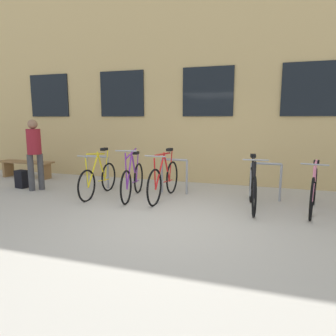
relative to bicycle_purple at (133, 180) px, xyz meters
name	(u,v)px	position (x,y,z in m)	size (l,w,h in m)	color
ground_plane	(171,222)	(1.25, -1.25, -0.39)	(42.00, 42.00, 0.00)	#B2ADA0
storefront_building	(226,80)	(1.25, 5.52, 2.68)	(28.00, 7.19, 6.15)	tan
bike_rack	(218,174)	(1.75, 0.65, 0.11)	(6.64, 0.05, 0.81)	gray
bicycle_purple	(133,180)	(0.00, 0.00, 0.00)	(0.44, 1.66, 1.10)	black
bicycle_pink	(314,190)	(3.60, 0.11, 0.01)	(0.49, 1.81, 0.98)	black
bicycle_yellow	(98,179)	(-0.81, -0.05, -0.01)	(0.44, 1.68, 1.06)	black
bicycle_red	(164,180)	(0.67, 0.14, 0.02)	(0.44, 1.85, 1.07)	black
bicycle_black	(253,188)	(2.51, -0.02, 0.01)	(0.44, 1.70, 1.03)	black
wooden_bench	(26,166)	(-3.85, 1.11, -0.03)	(1.68, 0.40, 0.49)	olive
person_by_bench	(34,150)	(-2.49, -0.06, 0.58)	(0.32, 0.32, 1.68)	#3F3F42
backpack	(22,179)	(-3.02, 0.03, -0.17)	(0.28, 0.20, 0.44)	black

